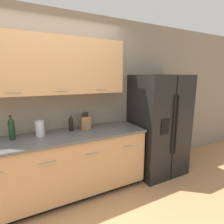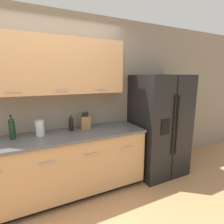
% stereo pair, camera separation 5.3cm
% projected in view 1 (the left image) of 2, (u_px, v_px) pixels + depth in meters
% --- Properties ---
extents(wall_back, '(10.00, 0.39, 2.60)m').
position_uv_depth(wall_back, '(46.00, 95.00, 2.45)').
color(wall_back, gray).
rests_on(wall_back, ground_plane).
extents(counter_unit, '(2.27, 0.64, 0.91)m').
position_uv_depth(counter_unit, '(66.00, 165.00, 2.46)').
color(counter_unit, black).
rests_on(counter_unit, ground_plane).
extents(refrigerator, '(0.87, 0.75, 1.72)m').
position_uv_depth(refrigerator, '(158.00, 125.00, 3.05)').
color(refrigerator, black).
rests_on(refrigerator, ground_plane).
extents(knife_block, '(0.14, 0.12, 0.27)m').
position_uv_depth(knife_block, '(85.00, 123.00, 2.61)').
color(knife_block, olive).
rests_on(knife_block, counter_unit).
extents(wine_bottle, '(0.07, 0.07, 0.31)m').
position_uv_depth(wine_bottle, '(12.00, 129.00, 2.15)').
color(wine_bottle, black).
rests_on(wine_bottle, counter_unit).
extents(oil_bottle, '(0.07, 0.07, 0.22)m').
position_uv_depth(oil_bottle, '(71.00, 124.00, 2.53)').
color(oil_bottle, black).
rests_on(oil_bottle, counter_unit).
extents(steel_canister, '(0.12, 0.12, 0.22)m').
position_uv_depth(steel_canister, '(40.00, 129.00, 2.29)').
color(steel_canister, '#B7B7BA').
rests_on(steel_canister, counter_unit).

